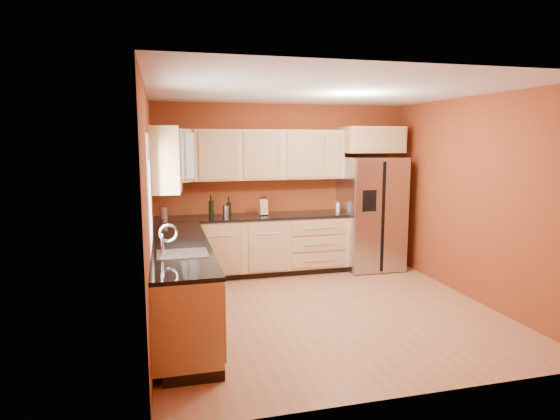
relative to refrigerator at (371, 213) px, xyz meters
name	(u,v)px	position (x,y,z in m)	size (l,w,h in m)	color
floor	(324,310)	(-1.35, -1.62, -0.89)	(4.00, 4.00, 0.00)	#A1623E
ceiling	(328,91)	(-1.35, -1.62, 1.71)	(4.00, 4.00, 0.00)	silver
wall_back	(283,187)	(-1.35, 0.38, 0.41)	(4.00, 0.04, 2.60)	maroon
wall_front	(415,239)	(-1.35, -3.62, 0.41)	(4.00, 0.04, 2.60)	maroon
wall_left	(150,210)	(-3.35, -1.62, 0.41)	(0.04, 4.00, 2.60)	maroon
wall_right	(474,199)	(0.65, -1.62, 0.41)	(0.04, 4.00, 2.60)	maroon
base_cabinets_back	(253,246)	(-1.90, 0.07, -0.45)	(2.90, 0.60, 0.88)	#A4884F
base_cabinets_left	(181,286)	(-3.05, -1.62, -0.45)	(0.60, 2.80, 0.88)	#A4884F
countertop_back	(253,217)	(-1.90, 0.06, 0.01)	(2.90, 0.62, 0.04)	black
countertop_left	(180,245)	(-3.04, -1.62, 0.01)	(0.62, 2.80, 0.04)	black
upper_cabinets_back	(270,155)	(-1.60, 0.21, 0.94)	(2.30, 0.33, 0.75)	#A4884F
upper_cabinets_left	(163,158)	(-3.19, -0.90, 0.94)	(0.33, 1.35, 0.75)	#A4884F
corner_upper_cabinet	(175,156)	(-3.02, 0.04, 0.94)	(0.62, 0.33, 0.75)	#A4884F
over_fridge_cabinet	(371,140)	(0.00, 0.07, 1.16)	(0.92, 0.60, 0.40)	#A4884F
refrigerator	(371,213)	(0.00, 0.00, 0.00)	(0.90, 0.75, 1.78)	silver
window	(150,192)	(-3.33, -2.12, 0.66)	(0.03, 0.90, 1.00)	white
sink_faucet	(182,239)	(-3.04, -2.12, 0.18)	(0.50, 0.42, 0.30)	silver
canister_left	(164,213)	(-3.20, 0.09, 0.12)	(0.11, 0.11, 0.18)	silver
canister_right	(226,211)	(-2.31, 0.03, 0.12)	(0.11, 0.11, 0.17)	silver
wine_bottle_a	(211,206)	(-2.52, 0.04, 0.20)	(0.08, 0.08, 0.34)	black
wine_bottle_b	(229,207)	(-2.27, 0.02, 0.18)	(0.07, 0.07, 0.30)	black
knife_block	(263,207)	(-1.74, 0.09, 0.15)	(0.12, 0.11, 0.24)	#A88152
soap_dispenser	(338,207)	(-0.55, 0.04, 0.12)	(0.06, 0.06, 0.17)	silver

